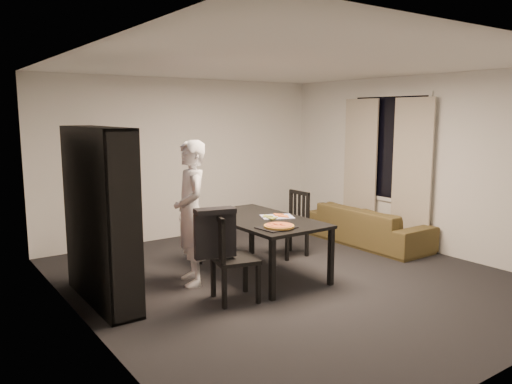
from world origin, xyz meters
TOP-DOWN VIEW (x-y plane):
  - room at (0.00, 0.00)m, footprint 5.01×5.51m
  - window_pane at (2.48, 0.60)m, footprint 0.02×1.40m
  - window_frame at (2.48, 0.60)m, footprint 0.03×1.52m
  - curtain_left at (2.40, 0.08)m, footprint 0.03×0.70m
  - curtain_right at (2.40, 1.12)m, footprint 0.03×0.70m
  - bookshelf at (-2.16, 0.60)m, footprint 0.35×1.50m
  - dining_table at (-0.20, 0.36)m, footprint 0.97×1.75m
  - chair_left at (-1.05, -0.20)m, footprint 0.54×0.54m
  - chair_right at (0.70, 0.80)m, footprint 0.44×0.44m
  - draped_jacket at (-1.18, -0.17)m, footprint 0.46×0.28m
  - person at (-1.08, 0.55)m, footprint 0.57×0.72m
  - baking_tray at (-0.38, -0.20)m, footprint 0.43×0.35m
  - pepperoni_pizza at (-0.36, -0.23)m, footprint 0.35×0.35m
  - kitchen_towel at (0.01, 0.29)m, footprint 0.49×0.44m
  - pizza_slices at (-0.03, 0.28)m, footprint 0.42×0.37m
  - sofa at (2.06, 0.59)m, footprint 0.79×2.02m

SIDE VIEW (x-z plane):
  - sofa at x=2.06m, z-range 0.00..0.59m
  - chair_right at x=0.70m, z-range 0.07..1.00m
  - chair_left at x=-1.05m, z-range 0.07..1.04m
  - dining_table at x=-0.20m, z-range 0.30..1.03m
  - kitchen_towel at x=0.01m, z-range 0.73..0.74m
  - baking_tray at x=-0.38m, z-range 0.73..0.74m
  - pizza_slices at x=-0.03m, z-range 0.74..0.75m
  - pepperoni_pizza at x=-0.36m, z-range 0.74..0.77m
  - draped_jacket at x=-1.18m, z-range 0.53..1.07m
  - person at x=-1.08m, z-range 0.00..1.73m
  - bookshelf at x=-2.16m, z-range 0.00..1.90m
  - curtain_left at x=2.40m, z-range 0.02..2.27m
  - curtain_right at x=2.40m, z-range 0.02..2.27m
  - room at x=0.00m, z-range 0.00..2.60m
  - window_pane at x=2.48m, z-range 0.70..2.30m
  - window_frame at x=2.48m, z-range 0.64..2.36m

